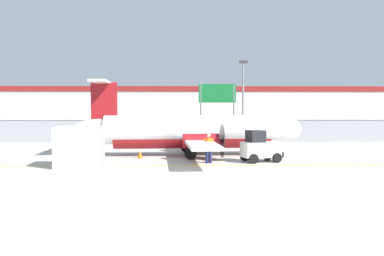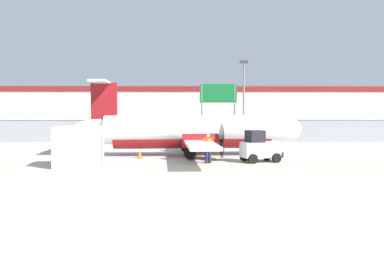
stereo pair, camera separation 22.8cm
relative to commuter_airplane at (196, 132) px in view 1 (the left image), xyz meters
name	(u,v)px [view 1 (the left image)]	position (x,y,z in m)	size (l,w,h in m)	color
ground_plane	(211,165)	(0.65, -5.00, -1.60)	(140.00, 140.00, 0.01)	#ADA89E
perimeter_fence	(199,130)	(0.65, 11.00, -0.49)	(98.00, 0.10, 2.10)	gray
parking_lot_strip	(195,134)	(0.65, 22.50, -1.54)	(98.00, 17.00, 0.12)	#38383A
background_building	(192,107)	(0.65, 40.99, 1.66)	(91.00, 8.10, 6.50)	beige
commuter_airplane	(196,132)	(0.00, 0.00, 0.00)	(15.22, 16.07, 4.92)	white
baggage_tug	(260,147)	(3.63, -3.48, -0.75)	(2.54, 1.90, 1.88)	silver
ground_crew_worker	(209,147)	(0.57, -4.00, -0.65)	(0.55, 0.37, 1.70)	#191E4C
cargo_container	(79,147)	(-6.51, -5.35, -0.50)	(2.47, 2.08, 2.20)	silver
traffic_cone_near_left	(140,153)	(-3.64, -1.42, -1.29)	(0.36, 0.36, 0.64)	orange
traffic_cone_near_right	(209,157)	(0.61, -3.83, -1.29)	(0.36, 0.36, 0.64)	orange
parked_car_0	(67,130)	(-13.06, 16.57, -0.71)	(4.38, 2.42, 1.58)	slate
parked_car_1	(151,127)	(-4.61, 21.80, -0.71)	(4.28, 2.17, 1.58)	navy
parked_car_2	(222,125)	(4.36, 27.53, -0.71)	(4.21, 2.02, 1.58)	gray
parked_car_3	(290,126)	(12.90, 26.07, -0.71)	(4.25, 2.11, 1.58)	silver
apron_light_pole	(243,95)	(4.33, 8.46, 2.70)	(0.70, 0.30, 7.27)	slate
highway_sign	(217,98)	(2.47, 12.90, 2.54)	(3.60, 0.14, 5.50)	slate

